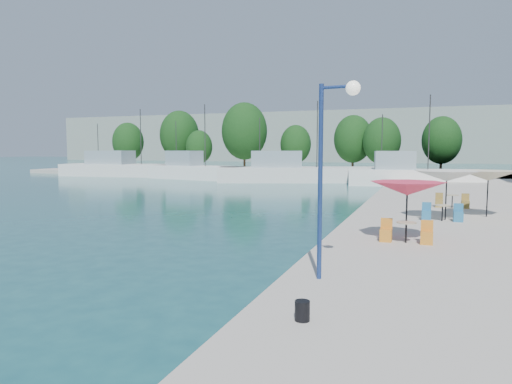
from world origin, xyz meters
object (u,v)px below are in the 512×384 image
at_px(street_lamp, 333,144).
at_px(umbrella_pink, 407,189).
at_px(trawler_03, 296,173).
at_px(bollard, 302,311).
at_px(trawler_04, 411,176).
at_px(umbrella_cream, 488,176).
at_px(umbrella_white, 447,176).
at_px(trawler_01, 126,169).
at_px(trawler_02, 195,171).

bearing_deg(street_lamp, umbrella_pink, 79.60).
height_order(trawler_03, bollard, trawler_03).
xyz_separation_m(trawler_04, umbrella_cream, (4.40, -27.29, 1.59)).
bearing_deg(umbrella_white, umbrella_cream, 41.71).
xyz_separation_m(trawler_01, trawler_02, (12.84, -2.57, 0.00)).
height_order(trawler_01, street_lamp, trawler_01).
relative_size(umbrella_cream, bollard, 7.02).
xyz_separation_m(umbrella_cream, street_lamp, (-5.15, -13.73, 1.42)).
relative_size(trawler_01, umbrella_cream, 7.42).
bearing_deg(trawler_02, bollard, -47.60).
distance_m(trawler_01, trawler_03, 26.97).
bearing_deg(street_lamp, trawler_04, 93.76).
bearing_deg(trawler_04, umbrella_white, -93.69).
relative_size(trawler_03, umbrella_white, 6.83).
distance_m(trawler_02, trawler_03, 14.00).
relative_size(trawler_03, umbrella_pink, 7.67).
relative_size(trawler_04, umbrella_pink, 5.35).
bearing_deg(trawler_03, umbrella_white, -82.28).
bearing_deg(trawler_02, umbrella_pink, -40.33).
relative_size(umbrella_white, street_lamp, 0.60).
bearing_deg(trawler_04, street_lamp, -99.51).
distance_m(umbrella_cream, bollard, 17.58).
height_order(trawler_01, trawler_02, same).
distance_m(trawler_01, umbrella_pink, 56.85).
bearing_deg(trawler_04, trawler_01, 165.57).
relative_size(trawler_01, street_lamp, 4.14).
height_order(umbrella_pink, umbrella_white, umbrella_white).
bearing_deg(umbrella_cream, umbrella_white, -138.29).
relative_size(street_lamp, bollard, 12.57).
relative_size(trawler_02, street_lamp, 2.96).
distance_m(trawler_02, bollard, 52.82).
distance_m(trawler_01, street_lamp, 60.08).
height_order(umbrella_cream, street_lamp, street_lamp).
xyz_separation_m(umbrella_pink, umbrella_cream, (3.54, 7.81, 0.12)).
relative_size(trawler_03, trawler_04, 1.43).
distance_m(trawler_04, bollard, 44.00).
bearing_deg(trawler_01, bollard, -56.21).
bearing_deg(umbrella_white, umbrella_pink, -104.50).
relative_size(trawler_02, trawler_04, 1.04).
xyz_separation_m(trawler_04, bollard, (-0.73, -44.00, -0.27)).
bearing_deg(umbrella_cream, bollard, -107.07).
distance_m(trawler_02, umbrella_white, 42.78).
distance_m(trawler_04, street_lamp, 41.13).
xyz_separation_m(trawler_01, umbrella_cream, (44.59, -31.48, 1.60)).
bearing_deg(trawler_01, trawler_04, -11.48).
height_order(umbrella_white, umbrella_cream, umbrella_white).
distance_m(umbrella_pink, bollard, 9.21).
bearing_deg(umbrella_pink, umbrella_cream, 65.62).
bearing_deg(umbrella_cream, trawler_03, 121.61).
xyz_separation_m(trawler_02, umbrella_pink, (28.22, -36.72, 1.47)).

